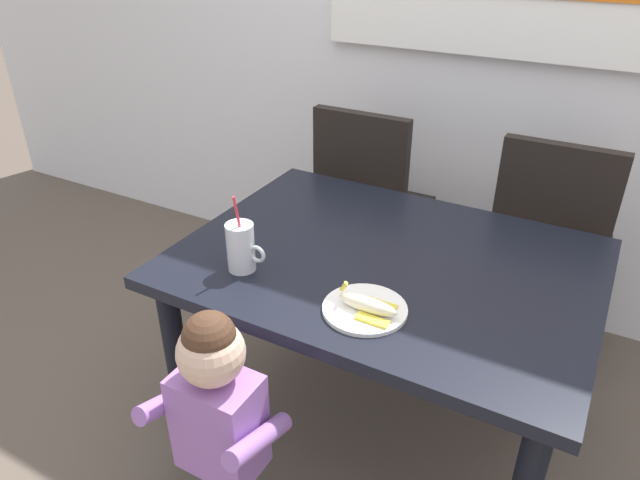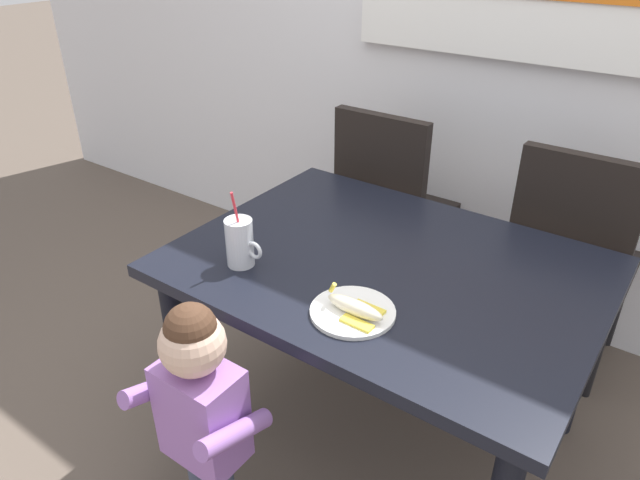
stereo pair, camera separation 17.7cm
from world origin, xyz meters
name	(u,v)px [view 1 (the left image)]	position (x,y,z in m)	size (l,w,h in m)	color
ground_plane	(375,423)	(0.00, 0.00, 0.00)	(24.00, 24.00, 0.00)	brown
dining_table	(384,284)	(0.00, 0.00, 0.62)	(1.27, 0.95, 0.72)	black
dining_chair_left	(369,197)	(-0.38, 0.72, 0.54)	(0.44, 0.44, 0.96)	black
dining_chair_right	(550,237)	(0.39, 0.73, 0.54)	(0.44, 0.45, 0.96)	black
toddler_standing	(218,413)	(-0.19, -0.63, 0.53)	(0.33, 0.24, 0.84)	#3F4760
milk_cup	(241,250)	(-0.35, -0.27, 0.79)	(0.13, 0.08, 0.25)	silver
snack_plate	(365,309)	(0.06, -0.28, 0.72)	(0.23, 0.23, 0.01)	white
peeled_banana	(369,305)	(0.07, -0.29, 0.75)	(0.17, 0.11, 0.07)	#F4EAC6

